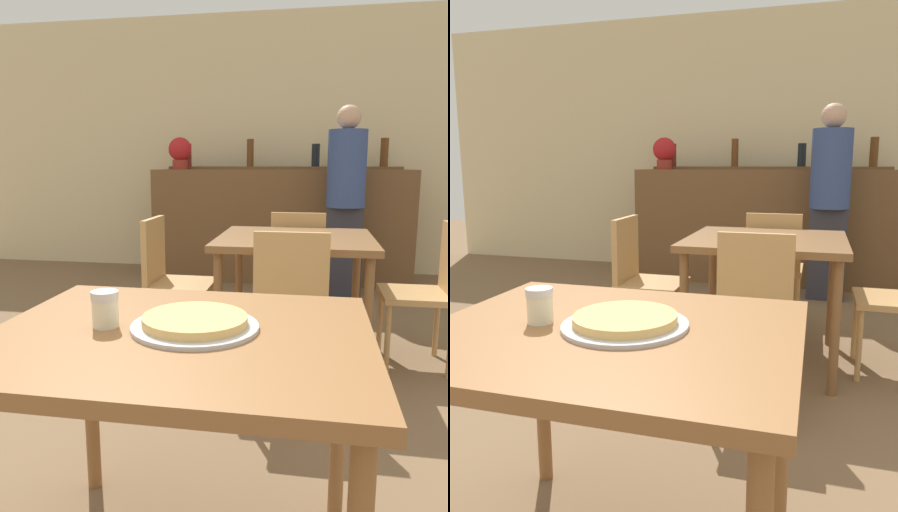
% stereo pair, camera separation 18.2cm
% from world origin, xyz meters
% --- Properties ---
extents(wall_back, '(8.00, 0.05, 2.80)m').
position_xyz_m(wall_back, '(0.00, 4.46, 1.40)').
color(wall_back, beige).
rests_on(wall_back, ground_plane).
extents(dining_table_near, '(1.00, 0.83, 0.75)m').
position_xyz_m(dining_table_near, '(0.00, 0.00, 0.67)').
color(dining_table_near, brown).
rests_on(dining_table_near, ground_plane).
extents(dining_table_far, '(0.92, 0.90, 0.76)m').
position_xyz_m(dining_table_far, '(0.23, 1.78, 0.67)').
color(dining_table_far, brown).
rests_on(dining_table_far, ground_plane).
extents(bar_counter, '(2.60, 0.56, 1.14)m').
position_xyz_m(bar_counter, '(0.00, 3.95, 0.57)').
color(bar_counter, brown).
rests_on(bar_counter, ground_plane).
extents(bar_back_shelf, '(2.39, 0.24, 0.31)m').
position_xyz_m(bar_back_shelf, '(0.01, 4.09, 1.19)').
color(bar_back_shelf, brown).
rests_on(bar_back_shelf, bar_counter).
extents(chair_far_side_front, '(0.40, 0.40, 0.85)m').
position_xyz_m(chair_far_side_front, '(0.23, 1.16, 0.50)').
color(chair_far_side_front, tan).
rests_on(chair_far_side_front, ground_plane).
extents(chair_far_side_back, '(0.40, 0.40, 0.85)m').
position_xyz_m(chair_far_side_back, '(0.23, 2.40, 0.50)').
color(chair_far_side_back, tan).
rests_on(chair_far_side_back, ground_plane).
extents(chair_far_side_left, '(0.40, 0.40, 0.85)m').
position_xyz_m(chair_far_side_left, '(-0.55, 1.78, 0.50)').
color(chair_far_side_left, tan).
rests_on(chair_far_side_left, ground_plane).
extents(chair_far_side_right, '(0.40, 0.40, 0.85)m').
position_xyz_m(chair_far_side_right, '(1.02, 1.78, 0.50)').
color(chair_far_side_right, tan).
rests_on(chair_far_side_right, ground_plane).
extents(pizza_tray, '(0.34, 0.34, 0.04)m').
position_xyz_m(pizza_tray, '(0.03, 0.02, 0.77)').
color(pizza_tray, '#B7B7BC').
rests_on(pizza_tray, dining_table_near).
extents(cheese_shaker, '(0.07, 0.07, 0.10)m').
position_xyz_m(cheese_shaker, '(-0.20, -0.01, 0.80)').
color(cheese_shaker, beige).
rests_on(cheese_shaker, dining_table_near).
extents(person_standing, '(0.34, 0.34, 1.70)m').
position_xyz_m(person_standing, '(0.61, 3.37, 0.92)').
color(person_standing, '#2D2D38').
rests_on(person_standing, ground_plane).
extents(potted_plant, '(0.24, 0.24, 0.33)m').
position_xyz_m(potted_plant, '(-1.05, 3.90, 1.32)').
color(potted_plant, maroon).
rests_on(potted_plant, bar_counter).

